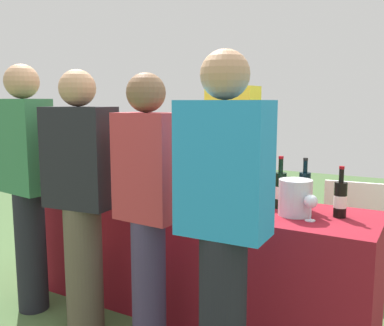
# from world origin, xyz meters

# --- Properties ---
(ground_plane) EXTENTS (12.00, 12.00, 0.00)m
(ground_plane) POSITION_xyz_m (0.00, 0.00, 0.00)
(ground_plane) COLOR #476638
(tasting_table) EXTENTS (2.34, 0.65, 0.75)m
(tasting_table) POSITION_xyz_m (0.00, 0.00, 0.37)
(tasting_table) COLOR maroon
(tasting_table) RESTS_ON ground_plane
(wine_bottle_0) EXTENTS (0.07, 0.07, 0.30)m
(wine_bottle_0) POSITION_xyz_m (-0.82, 0.15, 0.85)
(wine_bottle_0) COLOR black
(wine_bottle_0) RESTS_ON tasting_table
(wine_bottle_1) EXTENTS (0.07, 0.07, 0.32)m
(wine_bottle_1) POSITION_xyz_m (-0.62, 0.13, 0.86)
(wine_bottle_1) COLOR black
(wine_bottle_1) RESTS_ON tasting_table
(wine_bottle_2) EXTENTS (0.07, 0.07, 0.31)m
(wine_bottle_2) POSITION_xyz_m (-0.28, 0.17, 0.86)
(wine_bottle_2) COLOR black
(wine_bottle_2) RESTS_ON tasting_table
(wine_bottle_3) EXTENTS (0.07, 0.07, 0.33)m
(wine_bottle_3) POSITION_xyz_m (-0.01, 0.13, 0.87)
(wine_bottle_3) COLOR black
(wine_bottle_3) RESTS_ON tasting_table
(wine_bottle_4) EXTENTS (0.07, 0.07, 0.34)m
(wine_bottle_4) POSITION_xyz_m (0.29, 0.06, 0.87)
(wine_bottle_4) COLOR black
(wine_bottle_4) RESTS_ON tasting_table
(wine_bottle_5) EXTENTS (0.08, 0.08, 0.32)m
(wine_bottle_5) POSITION_xyz_m (0.57, 0.09, 0.86)
(wine_bottle_5) COLOR black
(wine_bottle_5) RESTS_ON tasting_table
(wine_bottle_6) EXTENTS (0.07, 0.07, 0.32)m
(wine_bottle_6) POSITION_xyz_m (0.71, 0.13, 0.86)
(wine_bottle_6) COLOR black
(wine_bottle_6) RESTS_ON tasting_table
(wine_bottle_7) EXTENTS (0.07, 0.07, 0.29)m
(wine_bottle_7) POSITION_xyz_m (0.93, 0.06, 0.85)
(wine_bottle_7) COLOR black
(wine_bottle_7) RESTS_ON tasting_table
(wine_glass_0) EXTENTS (0.07, 0.07, 0.13)m
(wine_glass_0) POSITION_xyz_m (-0.85, -0.11, 0.84)
(wine_glass_0) COLOR silver
(wine_glass_0) RESTS_ON tasting_table
(wine_glass_1) EXTENTS (0.08, 0.08, 0.15)m
(wine_glass_1) POSITION_xyz_m (0.03, -0.17, 0.85)
(wine_glass_1) COLOR silver
(wine_glass_1) RESTS_ON tasting_table
(wine_glass_2) EXTENTS (0.08, 0.08, 0.15)m
(wine_glass_2) POSITION_xyz_m (0.81, -0.11, 0.85)
(wine_glass_2) COLOR silver
(wine_glass_2) RESTS_ON tasting_table
(ice_bucket) EXTENTS (0.19, 0.19, 0.21)m
(ice_bucket) POSITION_xyz_m (0.70, -0.03, 0.85)
(ice_bucket) COLOR silver
(ice_bucket) RESTS_ON tasting_table
(server_pouring) EXTENTS (0.38, 0.23, 1.74)m
(server_pouring) POSITION_xyz_m (0.03, 0.55, 0.96)
(server_pouring) COLOR black
(server_pouring) RESTS_ON ground_plane
(guest_0) EXTENTS (0.38, 0.24, 1.63)m
(guest_0) POSITION_xyz_m (-0.92, -0.56, 0.90)
(guest_0) COLOR black
(guest_0) RESTS_ON ground_plane
(guest_1) EXTENTS (0.43, 0.26, 1.58)m
(guest_1) POSITION_xyz_m (-0.41, -0.59, 0.85)
(guest_1) COLOR brown
(guest_1) RESTS_ON ground_plane
(guest_2) EXTENTS (0.36, 0.21, 1.54)m
(guest_2) POSITION_xyz_m (0.06, -0.58, 0.85)
(guest_2) COLOR #3F3351
(guest_2) RESTS_ON ground_plane
(guest_3) EXTENTS (0.41, 0.23, 1.62)m
(guest_3) POSITION_xyz_m (0.57, -0.72, 0.87)
(guest_3) COLOR black
(guest_3) RESTS_ON ground_plane
(menu_board) EXTENTS (0.57, 0.09, 0.80)m
(menu_board) POSITION_xyz_m (0.94, 0.94, 0.40)
(menu_board) COLOR white
(menu_board) RESTS_ON ground_plane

